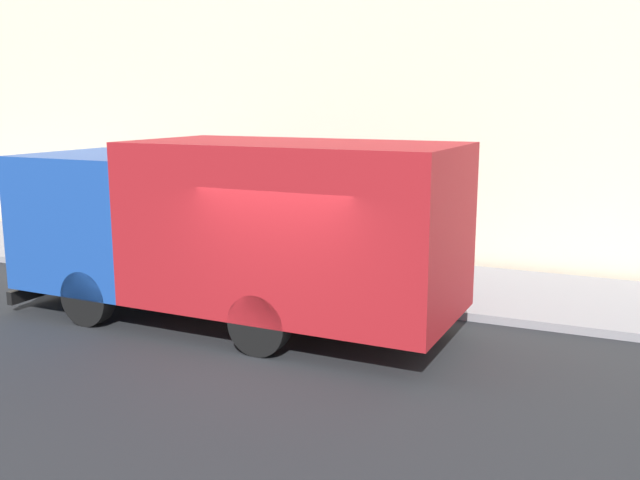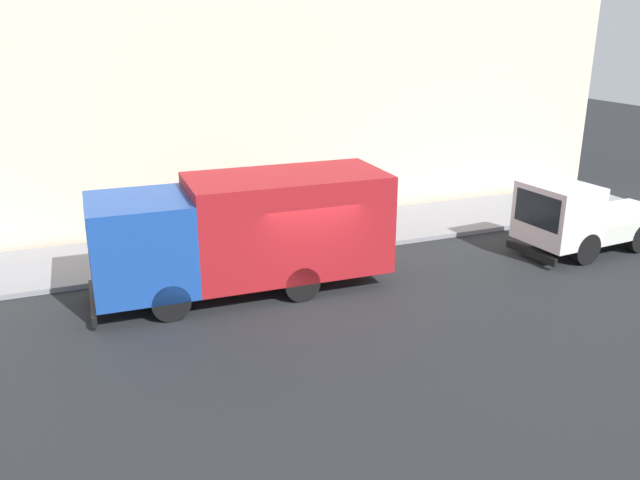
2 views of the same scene
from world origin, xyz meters
name	(u,v)px [view 1 (image 1 of 2)]	position (x,y,z in m)	size (l,w,h in m)	color
ground	(275,360)	(0.00, 0.00, 0.00)	(80.00, 80.00, 0.00)	black
sidewalk	(382,280)	(4.81, 0.00, 0.07)	(3.61, 30.00, 0.15)	gray
building_facade	(421,7)	(7.11, 0.00, 5.80)	(0.50, 30.00, 11.60)	beige
large_utility_truck	(233,224)	(1.28, 1.44, 1.72)	(2.78, 7.86, 3.11)	#1A449B
pedestrian_walking	(295,229)	(4.78, 2.00, 1.03)	(0.52, 0.52, 1.68)	#3D2E50
pedestrian_standing	(419,240)	(4.76, -0.78, 0.99)	(0.54, 0.54, 1.62)	brown
pedestrian_third	(312,236)	(4.19, 1.32, 1.02)	(0.51, 0.51, 1.67)	#22202C
traffic_cone_orange	(148,256)	(3.32, 4.82, 0.46)	(0.45, 0.45, 0.64)	orange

